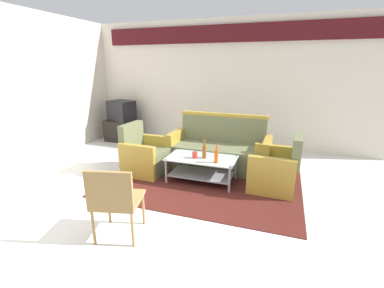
{
  "coord_description": "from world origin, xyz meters",
  "views": [
    {
      "loc": [
        1.25,
        -3.0,
        1.83
      ],
      "look_at": [
        -0.05,
        0.75,
        0.65
      ],
      "focal_mm": 24.96,
      "sensor_mm": 36.0,
      "label": 1
    }
  ],
  "objects_px": {
    "couch": "(219,151)",
    "armchair_right": "(275,170)",
    "armchair_left": "(146,156)",
    "bottle_brown": "(204,151)",
    "wicker_chair": "(115,198)",
    "coffee_table": "(201,166)",
    "bottle_orange": "(216,156)",
    "television": "(122,111)",
    "cup": "(195,155)",
    "tv_stand": "(123,130)"
  },
  "relations": [
    {
      "from": "couch",
      "to": "armchair_right",
      "type": "xyz_separation_m",
      "value": [
        1.01,
        -0.57,
        -0.03
      ]
    },
    {
      "from": "couch",
      "to": "armchair_left",
      "type": "bearing_deg",
      "value": 29.39
    },
    {
      "from": "bottle_brown",
      "to": "wicker_chair",
      "type": "distance_m",
      "value": 1.79
    },
    {
      "from": "armchair_right",
      "to": "coffee_table",
      "type": "relative_size",
      "value": 0.77
    },
    {
      "from": "bottle_orange",
      "to": "television",
      "type": "height_order",
      "value": "television"
    },
    {
      "from": "couch",
      "to": "coffee_table",
      "type": "height_order",
      "value": "couch"
    },
    {
      "from": "couch",
      "to": "bottle_orange",
      "type": "bearing_deg",
      "value": 101.16
    },
    {
      "from": "armchair_right",
      "to": "cup",
      "type": "xyz_separation_m",
      "value": [
        -1.23,
        -0.19,
        0.17
      ]
    },
    {
      "from": "television",
      "to": "cup",
      "type": "bearing_deg",
      "value": 161.6
    },
    {
      "from": "cup",
      "to": "television",
      "type": "distance_m",
      "value": 3.06
    },
    {
      "from": "armchair_right",
      "to": "wicker_chair",
      "type": "xyz_separation_m",
      "value": [
        -1.55,
        -1.87,
        0.21
      ]
    },
    {
      "from": "cup",
      "to": "armchair_left",
      "type": "bearing_deg",
      "value": 172.18
    },
    {
      "from": "armchair_left",
      "to": "tv_stand",
      "type": "bearing_deg",
      "value": -134.13
    },
    {
      "from": "couch",
      "to": "bottle_brown",
      "type": "bearing_deg",
      "value": 84.87
    },
    {
      "from": "tv_stand",
      "to": "bottle_brown",
      "type": "bearing_deg",
      "value": -33.07
    },
    {
      "from": "couch",
      "to": "bottle_brown",
      "type": "distance_m",
      "value": 0.75
    },
    {
      "from": "coffee_table",
      "to": "tv_stand",
      "type": "xyz_separation_m",
      "value": [
        -2.58,
        1.71,
        -0.01
      ]
    },
    {
      "from": "bottle_orange",
      "to": "bottle_brown",
      "type": "xyz_separation_m",
      "value": [
        -0.23,
        0.14,
        0.01
      ]
    },
    {
      "from": "cup",
      "to": "tv_stand",
      "type": "relative_size",
      "value": 0.12
    },
    {
      "from": "couch",
      "to": "wicker_chair",
      "type": "xyz_separation_m",
      "value": [
        -0.54,
        -2.44,
        0.18
      ]
    },
    {
      "from": "tv_stand",
      "to": "wicker_chair",
      "type": "relative_size",
      "value": 0.95
    },
    {
      "from": "coffee_table",
      "to": "cup",
      "type": "bearing_deg",
      "value": -150.53
    },
    {
      "from": "armchair_right",
      "to": "bottle_orange",
      "type": "height_order",
      "value": "armchair_right"
    },
    {
      "from": "armchair_right",
      "to": "television",
      "type": "xyz_separation_m",
      "value": [
        -3.71,
        1.57,
        0.47
      ]
    },
    {
      "from": "couch",
      "to": "television",
      "type": "relative_size",
      "value": 2.58
    },
    {
      "from": "coffee_table",
      "to": "cup",
      "type": "relative_size",
      "value": 11.0
    },
    {
      "from": "armchair_left",
      "to": "wicker_chair",
      "type": "height_order",
      "value": "armchair_left"
    },
    {
      "from": "armchair_right",
      "to": "wicker_chair",
      "type": "bearing_deg",
      "value": 142.38
    },
    {
      "from": "armchair_left",
      "to": "cup",
      "type": "relative_size",
      "value": 8.5
    },
    {
      "from": "couch",
      "to": "television",
      "type": "xyz_separation_m",
      "value": [
        -2.7,
        1.0,
        0.44
      ]
    },
    {
      "from": "couch",
      "to": "cup",
      "type": "bearing_deg",
      "value": 75.06
    },
    {
      "from": "armchair_right",
      "to": "cup",
      "type": "bearing_deg",
      "value": 100.96
    },
    {
      "from": "bottle_orange",
      "to": "television",
      "type": "xyz_separation_m",
      "value": [
        -2.85,
        1.86,
        0.24
      ]
    },
    {
      "from": "coffee_table",
      "to": "armchair_left",
      "type": "bearing_deg",
      "value": 175.83
    },
    {
      "from": "armchair_left",
      "to": "coffee_table",
      "type": "bearing_deg",
      "value": 88.46
    },
    {
      "from": "coffee_table",
      "to": "bottle_brown",
      "type": "bearing_deg",
      "value": -3.66
    },
    {
      "from": "tv_stand",
      "to": "wicker_chair",
      "type": "xyz_separation_m",
      "value": [
        2.16,
        -3.44,
        0.23
      ]
    },
    {
      "from": "bottle_orange",
      "to": "bottle_brown",
      "type": "relative_size",
      "value": 0.95
    },
    {
      "from": "bottle_orange",
      "to": "cup",
      "type": "height_order",
      "value": "bottle_orange"
    },
    {
      "from": "bottle_orange",
      "to": "bottle_brown",
      "type": "distance_m",
      "value": 0.27
    },
    {
      "from": "coffee_table",
      "to": "armchair_right",
      "type": "bearing_deg",
      "value": 7.04
    },
    {
      "from": "couch",
      "to": "bottle_brown",
      "type": "relative_size",
      "value": 5.9
    },
    {
      "from": "tv_stand",
      "to": "television",
      "type": "bearing_deg",
      "value": 73.02
    },
    {
      "from": "armchair_right",
      "to": "tv_stand",
      "type": "xyz_separation_m",
      "value": [
        -3.71,
        1.57,
        -0.03
      ]
    },
    {
      "from": "coffee_table",
      "to": "tv_stand",
      "type": "relative_size",
      "value": 1.38
    },
    {
      "from": "armchair_right",
      "to": "television",
      "type": "height_order",
      "value": "television"
    },
    {
      "from": "armchair_right",
      "to": "armchair_left",
      "type": "bearing_deg",
      "value": 93.64
    },
    {
      "from": "couch",
      "to": "wicker_chair",
      "type": "relative_size",
      "value": 2.16
    },
    {
      "from": "armchair_left",
      "to": "coffee_table",
      "type": "distance_m",
      "value": 1.05
    },
    {
      "from": "couch",
      "to": "cup",
      "type": "relative_size",
      "value": 18.12
    }
  ]
}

